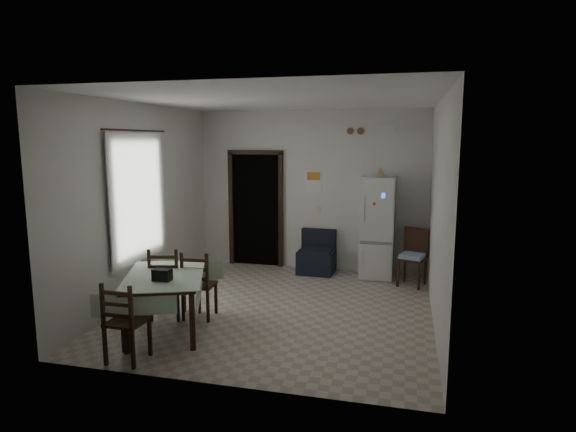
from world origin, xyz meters
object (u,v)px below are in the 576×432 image
Objects in this scene: dining_chair_far_right at (199,284)px; dining_chair_near_head at (127,321)px; fridge at (378,227)px; navy_seat at (317,252)px; dining_table at (166,303)px; dining_chair_far_left at (167,282)px; corner_chair at (412,258)px.

dining_chair_far_right is 1.03× the size of dining_chair_near_head.
fridge is 2.30× the size of navy_seat.
fridge is at bearing 30.86° from dining_table.
dining_chair_near_head is (0.20, -1.30, -0.03)m from dining_chair_far_left.
dining_chair_near_head reaches higher than dining_table.
dining_chair_far_left is (-1.55, -2.62, 0.10)m from navy_seat.
dining_chair_near_head is (-1.34, -3.92, 0.07)m from navy_seat.
dining_chair_far_right is (0.21, 0.55, 0.10)m from dining_table.
dining_chair_far_left is at bearing -118.48° from navy_seat.
corner_chair is 0.97× the size of dining_chair_far_left.
dining_table is (-2.99, -2.69, -0.11)m from corner_chair.
corner_chair is (1.66, -0.39, 0.09)m from navy_seat.
dining_chair_far_right is 1.40m from dining_chair_near_head.
fridge is at bearing 2.06° from navy_seat.
corner_chair is at bearing -11.15° from navy_seat.
fridge is at bearing -135.33° from dining_chair_far_right.
dining_table is (-2.39, -3.08, -0.51)m from fridge.
navy_seat is 0.81× the size of corner_chair.
dining_chair_near_head is at bearing 76.52° from dining_chair_far_right.
dining_chair_near_head is at bearing 86.72° from dining_chair_far_left.
dining_table is 1.44× the size of dining_chair_far_left.
dining_table is at bearing 64.64° from dining_chair_far_right.
dining_chair_far_left is 1.05× the size of dining_chair_far_right.
fridge is 1.94× the size of dining_chair_near_head.
fridge is 1.25× the size of dining_table.
dining_chair_near_head is (-2.40, -3.92, -0.43)m from fridge.
dining_chair_near_head reaches higher than navy_seat.
fridge reaches higher than navy_seat.
dining_chair_far_right is (-1.12, -2.53, 0.08)m from navy_seat.
dining_chair_far_right is at bearing -111.84° from navy_seat.
dining_chair_far_right is (-2.78, -2.15, -0.01)m from corner_chair.
dining_table is 1.51× the size of dining_chair_far_right.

